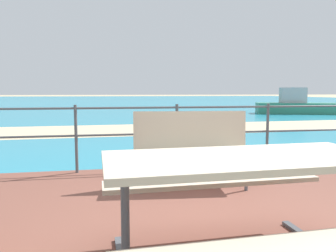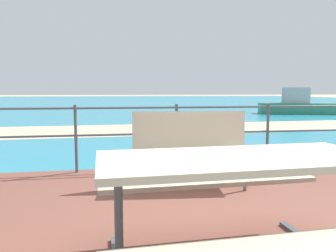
{
  "view_description": "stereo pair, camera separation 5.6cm",
  "coord_description": "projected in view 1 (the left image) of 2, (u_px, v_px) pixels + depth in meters",
  "views": [
    {
      "loc": [
        -1.0,
        -2.32,
        1.23
      ],
      "look_at": [
        -0.06,
        2.89,
        0.67
      ],
      "focal_mm": 34.74,
      "sensor_mm": 36.0,
      "label": 1
    },
    {
      "loc": [
        -0.94,
        -2.33,
        1.23
      ],
      "look_at": [
        -0.06,
        2.89,
        0.67
      ],
      "focal_mm": 34.74,
      "sensor_mm": 36.0,
      "label": 2
    }
  ],
  "objects": [
    {
      "name": "sea_water",
      "position": [
        117.0,
        101.0,
        41.71
      ],
      "size": [
        90.0,
        90.0,
        0.01
      ],
      "primitive_type": "cube",
      "color": "teal",
      "rests_on": "ground"
    },
    {
      "name": "park_bench",
      "position": [
        191.0,
        143.0,
        3.98
      ],
      "size": [
        1.44,
        0.54,
        0.93
      ],
      "rotation": [
        0.0,
        0.0,
        -0.09
      ],
      "color": "#BCAD93",
      "rests_on": "patio_paving"
    },
    {
      "name": "beach_strip",
      "position": [
        141.0,
        129.0,
        10.55
      ],
      "size": [
        54.08,
        5.19,
        0.01
      ],
      "primitive_type": "cube",
      "rotation": [
        0.0,
        0.0,
        0.04
      ],
      "color": "beige",
      "rests_on": "ground"
    },
    {
      "name": "ground_plane",
      "position": [
        240.0,
        247.0,
        2.57
      ],
      "size": [
        240.0,
        240.0,
        0.0
      ],
      "primitive_type": "plane",
      "color": "tan"
    },
    {
      "name": "railing_fence",
      "position": [
        177.0,
        128.0,
        4.9
      ],
      "size": [
        5.94,
        0.04,
        0.98
      ],
      "color": "#4C5156",
      "rests_on": "patio_paving"
    },
    {
      "name": "picnic_table",
      "position": [
        245.0,
        185.0,
        1.98
      ],
      "size": [
        1.75,
        1.45,
        0.78
      ],
      "rotation": [
        0.0,
        0.0,
        0.04
      ],
      "color": "#BCAD93",
      "rests_on": "patio_paving"
    },
    {
      "name": "patio_paving",
      "position": [
        240.0,
        244.0,
        2.57
      ],
      "size": [
        6.4,
        5.2,
        0.06
      ],
      "primitive_type": "cube",
      "color": "brown",
      "rests_on": "ground"
    },
    {
      "name": "boat_near",
      "position": [
        299.0,
        106.0,
        17.89
      ],
      "size": [
        5.04,
        2.69,
        1.44
      ],
      "rotation": [
        0.0,
        0.0,
        5.97
      ],
      "color": "#338466",
      "rests_on": "sea_water"
    }
  ]
}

